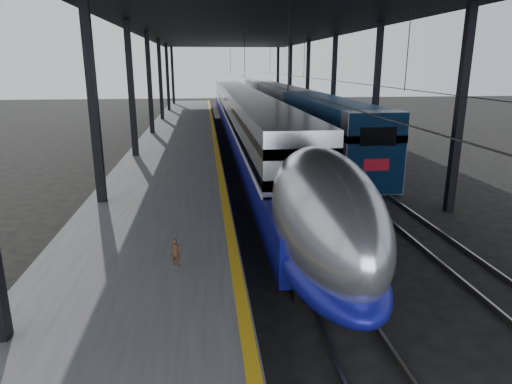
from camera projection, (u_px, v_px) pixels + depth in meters
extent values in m
plane|color=black|center=(253.00, 267.00, 15.20)|extent=(160.00, 160.00, 0.00)
cube|color=#4C4C4F|center=(177.00, 148.00, 33.82)|extent=(6.00, 80.00, 1.00)
cube|color=gold|center=(215.00, 141.00, 33.99)|extent=(0.30, 80.00, 0.01)
cube|color=slate|center=(242.00, 153.00, 34.45)|extent=(0.08, 80.00, 0.16)
cube|color=slate|center=(261.00, 152.00, 34.61)|extent=(0.08, 80.00, 0.16)
cube|color=slate|center=(306.00, 151.00, 34.99)|extent=(0.08, 80.00, 0.16)
cube|color=slate|center=(325.00, 151.00, 35.15)|extent=(0.08, 80.00, 0.16)
cube|color=black|center=(95.00, 117.00, 18.14)|extent=(0.35, 0.35, 9.00)
cube|color=black|center=(460.00, 112.00, 19.81)|extent=(0.35, 0.35, 9.00)
cube|color=black|center=(132.00, 99.00, 27.71)|extent=(0.35, 0.35, 9.00)
cube|color=black|center=(376.00, 97.00, 29.38)|extent=(0.35, 0.35, 9.00)
cube|color=black|center=(150.00, 90.00, 37.28)|extent=(0.35, 0.35, 9.00)
cube|color=black|center=(333.00, 89.00, 38.95)|extent=(0.35, 0.35, 9.00)
cube|color=black|center=(161.00, 85.00, 46.85)|extent=(0.35, 0.35, 9.00)
cube|color=black|center=(308.00, 84.00, 48.51)|extent=(0.35, 0.35, 9.00)
cube|color=black|center=(168.00, 81.00, 56.42)|extent=(0.35, 0.35, 9.00)
cube|color=black|center=(290.00, 81.00, 58.08)|extent=(0.35, 0.35, 9.00)
cube|color=black|center=(173.00, 79.00, 65.98)|extent=(0.35, 0.35, 9.00)
cube|color=black|center=(278.00, 79.00, 67.65)|extent=(0.35, 0.35, 9.00)
cube|color=black|center=(249.00, 24.00, 32.05)|extent=(18.00, 75.00, 0.45)
cylinder|color=slate|center=(251.00, 79.00, 33.07)|extent=(0.03, 74.00, 0.03)
cylinder|color=slate|center=(318.00, 79.00, 33.61)|extent=(0.03, 74.00, 0.03)
cube|color=#B0B2B8|center=(240.00, 110.00, 43.74)|extent=(2.88, 57.00, 3.97)
cube|color=navy|center=(242.00, 125.00, 42.64)|extent=(2.96, 62.00, 1.54)
cube|color=silver|center=(240.00, 115.00, 43.86)|extent=(2.98, 57.00, 0.10)
cube|color=black|center=(240.00, 98.00, 43.43)|extent=(2.92, 57.00, 0.42)
cube|color=black|center=(240.00, 110.00, 43.74)|extent=(2.92, 57.00, 0.42)
ellipsoid|color=#B0B2B8|center=(323.00, 216.00, 13.64)|extent=(2.88, 8.40, 3.97)
ellipsoid|color=navy|center=(322.00, 251.00, 13.94)|extent=(2.96, 8.40, 1.69)
ellipsoid|color=black|center=(352.00, 219.00, 10.94)|extent=(1.49, 2.20, 0.89)
cube|color=black|center=(321.00, 275.00, 14.16)|extent=(2.18, 2.60, 0.40)
cube|color=black|center=(250.00, 149.00, 35.21)|extent=(2.18, 2.60, 0.40)
cube|color=navy|center=(329.00, 130.00, 31.21)|extent=(3.05, 18.00, 4.14)
cube|color=#909398|center=(372.00, 153.00, 23.17)|extent=(3.10, 1.20, 4.19)
cube|color=black|center=(378.00, 137.00, 22.33)|extent=(1.85, 0.06, 0.93)
cube|color=#AF0D1D|center=(376.00, 165.00, 22.71)|extent=(1.31, 0.06, 0.60)
cube|color=#909398|center=(282.00, 106.00, 49.39)|extent=(3.05, 18.00, 4.14)
cube|color=#909398|center=(261.00, 95.00, 67.57)|extent=(3.05, 18.00, 4.14)
cube|color=black|center=(355.00, 179.00, 26.01)|extent=(2.39, 2.40, 0.36)
cube|color=black|center=(287.00, 128.00, 47.06)|extent=(2.39, 2.40, 0.36)
imported|color=#482D18|center=(175.00, 252.00, 12.86)|extent=(0.34, 0.29, 0.80)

